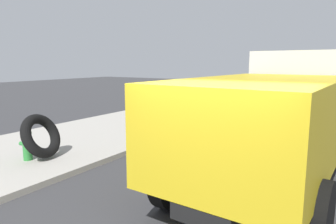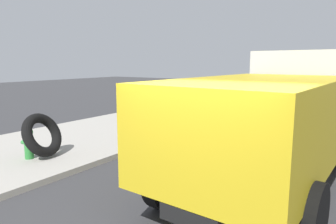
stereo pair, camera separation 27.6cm
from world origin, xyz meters
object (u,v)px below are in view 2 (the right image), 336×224
Objects in this scene: fire_hydrant at (29,142)px; dump_truck_gray at (329,76)px; dump_truck_orange at (313,81)px; loose_tire at (42,135)px; dump_truck_yellow at (279,112)px.

dump_truck_gray is (23.57, -4.23, 1.01)m from fire_hydrant.
dump_truck_orange is 1.01× the size of dump_truck_gray.
fire_hydrant is 0.12× the size of dump_truck_orange.
fire_hydrant is 15.87m from dump_truck_orange.
loose_tire is 6.07m from dump_truck_yellow.
dump_truck_yellow is at bearing -173.69° from dump_truck_orange.
dump_truck_orange reaches higher than loose_tire.
fire_hydrant is 0.12× the size of dump_truck_gray.
dump_truck_orange is (14.92, -4.20, 0.85)m from loose_tire.
dump_truck_orange is at bearing -15.73° from loose_tire.
dump_truck_orange reaches higher than fire_hydrant.
fire_hydrant is at bearing 147.18° from loose_tire.
dump_truck_yellow is 21.19m from dump_truck_gray.
fire_hydrant is at bearing 163.90° from dump_truck_orange.
dump_truck_yellow and dump_truck_orange have the same top height.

